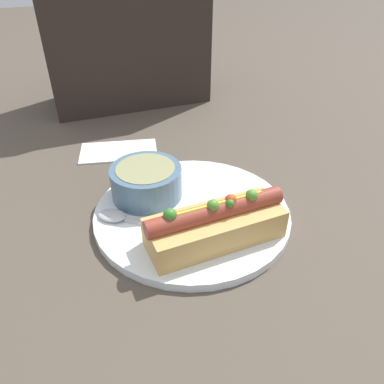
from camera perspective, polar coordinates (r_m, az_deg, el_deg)
The scene contains 7 objects.
ground_plane at distance 0.55m, azimuth 0.00°, elevation -3.74°, with size 4.00×4.00×0.00m, color #4C4238.
dinner_plate at distance 0.54m, azimuth 0.00°, elevation -3.24°, with size 0.28×0.28×0.01m.
hot_dog at distance 0.47m, azimuth 3.55°, elevation -4.88°, with size 0.18×0.07×0.07m.
soup_bowl at distance 0.56m, azimuth -6.98°, elevation 1.75°, with size 0.11×0.11×0.05m.
spoon at distance 0.52m, azimuth -9.63°, elevation -4.10°, with size 0.14×0.12×0.01m.
napkin at distance 0.72m, azimuth -11.12°, elevation 6.23°, with size 0.15×0.11×0.01m.
seated_diner at distance 0.90m, azimuth -10.55°, elevation 25.77°, with size 0.35×0.16×0.48m.
Camera 1 is at (-0.15, -0.40, 0.34)m, focal length 35.00 mm.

